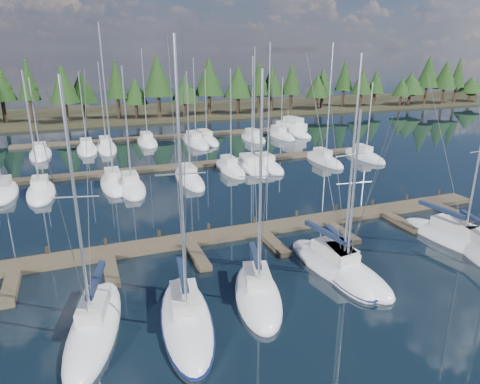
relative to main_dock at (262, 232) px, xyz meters
name	(u,v)px	position (x,y,z in m)	size (l,w,h in m)	color
ground	(214,189)	(0.00, 12.64, -0.20)	(260.00, 260.00, 0.00)	black
far_shore	(136,113)	(0.00, 72.64, 0.10)	(220.00, 30.00, 0.60)	#302D1B
main_dock	(262,232)	(0.00, 0.00, 0.00)	(44.00, 6.13, 0.90)	#4D4230
back_docks	(174,150)	(0.00, 32.23, 0.00)	(50.00, 21.80, 0.40)	#4D4230
front_sailboat_0	(94,326)	(-13.35, -8.31, 0.09)	(4.55, 9.50, 14.03)	silver
front_sailboat_1	(186,319)	(-8.63, -9.40, 0.09)	(4.13, 9.66, 15.68)	silver
front_sailboat_2	(258,294)	(-4.02, -8.49, 0.10)	(4.52, 7.97, 14.12)	silver
front_sailboat_3	(338,267)	(2.39, -7.28, 0.08)	(4.39, 9.83, 14.83)	silver
front_sailboat_4	(343,270)	(2.49, -7.80, 0.07)	(3.65, 8.16, 11.74)	silver
front_sailboat_5	(457,240)	(13.35, -6.94, 0.08)	(3.87, 10.25, 13.44)	silver
back_sailboat_rows	(184,156)	(0.28, 27.42, 0.06)	(46.92, 31.90, 17.55)	silver
motor_yacht_right	(291,131)	(22.23, 37.74, 0.34)	(5.38, 10.58, 5.06)	silver
tree_line	(132,85)	(-1.59, 62.85, 7.21)	(185.77, 11.26, 13.17)	black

